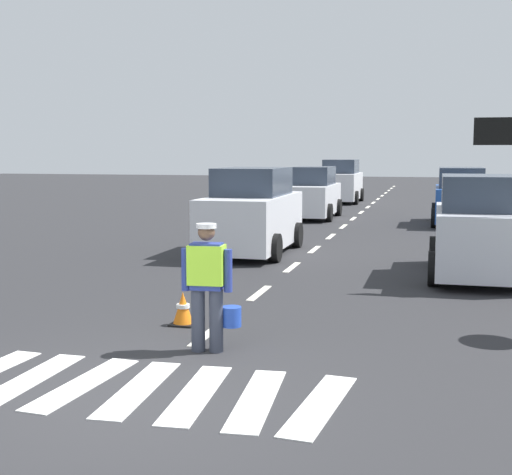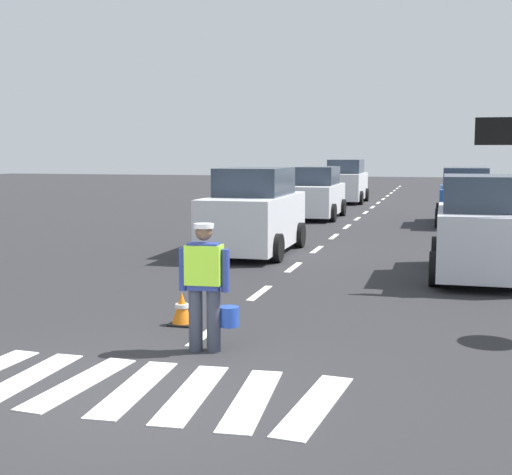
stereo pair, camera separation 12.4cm
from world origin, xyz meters
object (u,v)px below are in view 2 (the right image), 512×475
Objects in this scene: car_oncoming_second at (317,194)px; car_parked_far at (464,198)px; car_parked_curbside at (478,230)px; traffic_cone_near at (182,309)px; car_oncoming_lead at (254,214)px; road_worker at (206,281)px; car_oncoming_third at (346,183)px.

car_oncoming_second is 0.99× the size of car_parked_far.
car_parked_curbside is at bearing -90.05° from car_parked_far.
car_parked_curbside is at bearing 50.22° from traffic_cone_near.
car_parked_far is 0.98× the size of car_oncoming_lead.
car_oncoming_third is (-1.95, 27.67, 0.09)m from road_worker.
car_parked_far is (4.46, 16.34, 0.70)m from traffic_cone_near.
traffic_cone_near is at bearing -129.78° from car_parked_curbside.
car_oncoming_third is at bearing 104.84° from car_parked_curbside.
road_worker is 3.33× the size of traffic_cone_near.
car_oncoming_lead is at bearing 96.96° from traffic_cone_near.
car_parked_curbside is 13.35m from car_oncoming_second.
traffic_cone_near is 0.12× the size of car_oncoming_second.
traffic_cone_near is at bearing -87.53° from car_oncoming_third.
car_parked_curbside reaches higher than car_oncoming_second.
car_parked_far is at bearing 78.29° from road_worker.
car_parked_far is at bearing 89.95° from car_parked_curbside.
car_oncoming_third is at bearing 90.63° from car_oncoming_lead.
car_parked_far is at bearing 58.27° from car_oncoming_lead.
car_oncoming_lead is (0.11, -9.89, 0.08)m from car_oncoming_second.
road_worker is at bearing -101.71° from car_parked_far.
car_oncoming_lead is at bearing -89.34° from car_oncoming_second.
traffic_cone_near is at bearing -105.27° from car_parked_far.
car_oncoming_lead is (-1.75, 8.86, 0.08)m from road_worker.
car_oncoming_lead is (-5.39, -8.72, 0.07)m from car_parked_far.
car_oncoming_third is 0.99× the size of car_parked_far.
car_parked_far is (0.01, 10.99, -0.03)m from car_parked_curbside.
car_parked_far reaches higher than car_oncoming_second.
traffic_cone_near is (-0.82, 1.24, -0.68)m from road_worker.
road_worker is 27.74m from car_oncoming_third.
car_parked_curbside is at bearing -65.71° from car_oncoming_second.
car_oncoming_second is 0.98× the size of car_oncoming_lead.
traffic_cone_near is at bearing -83.04° from car_oncoming_lead.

